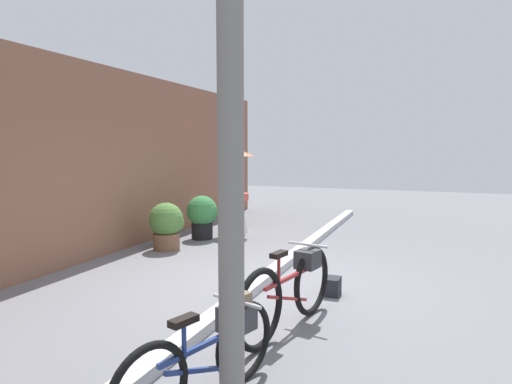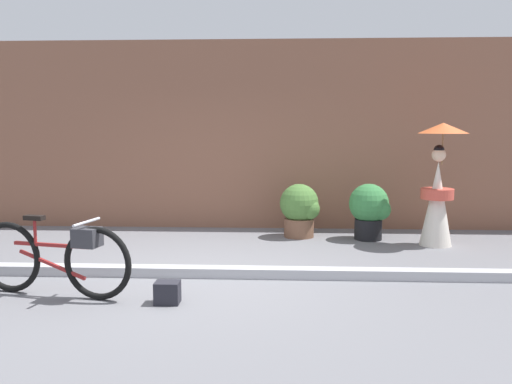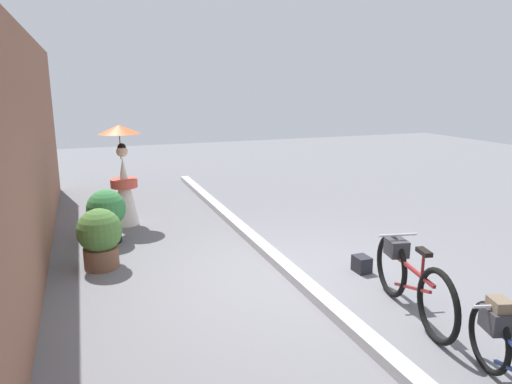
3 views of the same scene
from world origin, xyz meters
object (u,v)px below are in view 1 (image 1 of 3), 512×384
Objects in this scene: potted_plant_by_door at (203,215)px; utility_pole at (230,70)px; person_with_parasol at (238,192)px; backpack_on_pavement at (333,286)px; bicycle_near_officer at (291,288)px; potted_plant_small at (167,224)px; bicycle_far_side at (211,350)px.

utility_pole is (-5.44, -3.15, 1.90)m from potted_plant_by_door.
backpack_on_pavement is at bearing -140.70° from person_with_parasol.
utility_pole is at bearing -177.68° from bicycle_near_officer.
person_with_parasol is 1.11m from potted_plant_by_door.
backpack_on_pavement is at bearing -8.61° from bicycle_near_officer.
potted_plant_small reaches higher than bicycle_near_officer.
backpack_on_pavement is 3.65m from utility_pole.
bicycle_near_officer is at bearing -129.92° from potted_plant_small.
backpack_on_pavement is at bearing -113.31° from potted_plant_small.
bicycle_far_side is (-1.53, 0.15, -0.03)m from bicycle_near_officer.
person_with_parasol is at bearing -14.27° from potted_plant_small.
bicycle_near_officer is at bearing 2.32° from utility_pole.
bicycle_far_side is at bearing -143.87° from potted_plant_small.
potted_plant_small reaches higher than backpack_on_pavement.
bicycle_near_officer is at bearing -150.41° from person_with_parasol.
backpack_on_pavement is at bearing -6.90° from bicycle_far_side.
potted_plant_by_door is (-0.96, 0.37, -0.41)m from person_with_parasol.
bicycle_far_side is 0.84× the size of person_with_parasol.
potted_plant_small is (-2.07, 0.53, -0.44)m from person_with_parasol.
backpack_on_pavement is (1.23, -0.19, -0.31)m from bicycle_near_officer.
potted_plant_small is (-1.11, 0.16, -0.03)m from potted_plant_by_door.
utility_pole is at bearing -149.92° from potted_plant_by_door.
potted_plant_by_door is 6.56m from utility_pole.
potted_plant_by_door is 3.58× the size of backpack_on_pavement.
bicycle_far_side is 6.10m from potted_plant_by_door.
bicycle_near_officer reaches higher than bicycle_far_side.
potted_plant_small is 5.77m from utility_pole.
potted_plant_by_door is at bearing 51.66° from backpack_on_pavement.
person_with_parasol is at bearing 23.49° from utility_pole.
utility_pole is (-1.62, -0.07, 1.97)m from bicycle_near_officer.
bicycle_near_officer is at bearing -141.10° from potted_plant_by_door.
utility_pole reaches higher than backpack_on_pavement.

